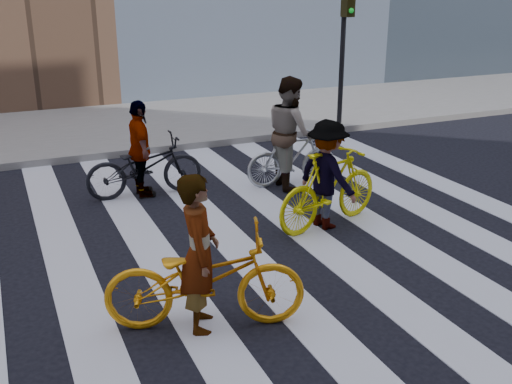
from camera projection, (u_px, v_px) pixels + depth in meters
ground at (271, 239)px, 8.50m from camera, size 100.00×100.00×0.00m
sidewalk_far at (143, 124)px, 14.94m from camera, size 100.00×5.00×0.15m
zebra_crosswalk at (271, 239)px, 8.50m from camera, size 8.25×10.00×0.01m
traffic_signal at (345, 34)px, 14.00m from camera, size 0.22×0.42×3.33m
bike_yellow_left at (205, 279)px, 6.20m from camera, size 2.21×1.37×1.10m
bike_silver_mid at (292, 158)px, 10.59m from camera, size 1.72×0.65×1.01m
bike_yellow_right at (329, 188)px, 8.78m from camera, size 2.04×1.05×1.18m
bike_dark_rear at (144, 167)px, 10.06m from camera, size 1.99×0.75×1.03m
rider_left at (199, 253)px, 6.08m from camera, size 0.59×0.72×1.70m
rider_mid at (290, 132)px, 10.41m from camera, size 0.84×1.02×1.95m
rider_right at (327, 175)px, 8.68m from camera, size 0.86×1.17×1.62m
rider_rear at (140, 149)px, 9.94m from camera, size 0.43×0.98×1.64m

